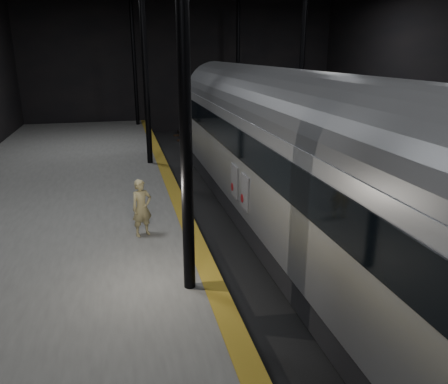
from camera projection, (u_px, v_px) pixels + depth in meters
name	position (u px, v px, depth m)	size (l,w,h in m)	color
ground	(282.00, 240.00, 14.82)	(44.00, 44.00, 0.00)	black
platform_left	(46.00, 249.00, 13.01)	(9.00, 43.80, 1.00)	#525250
tactile_strip	(187.00, 221.00, 13.80)	(0.50, 43.80, 0.01)	olive
track	(282.00, 239.00, 14.80)	(2.40, 43.00, 0.24)	#3F3328
train	(281.00, 149.00, 14.32)	(3.09, 20.62, 5.51)	#ACAEB4
woman	(142.00, 208.00, 12.52)	(0.61, 0.40, 1.68)	tan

